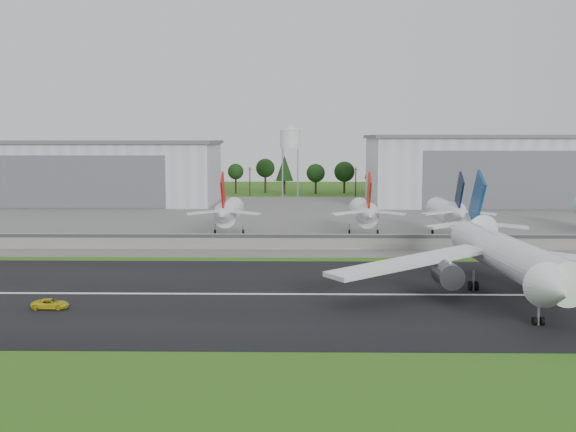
{
  "coord_description": "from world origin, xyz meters",
  "views": [
    {
      "loc": [
        -1.11,
        -99.33,
        24.1
      ],
      "look_at": [
        -3.44,
        40.0,
        9.0
      ],
      "focal_mm": 45.0,
      "sensor_mm": 36.0,
      "label": 1
    }
  ],
  "objects_px": {
    "main_airliner": "(508,265)",
    "parked_jet_red_b": "(364,212)",
    "ground_vehicle": "(50,304)",
    "parked_jet_navy": "(448,212)",
    "parked_jet_red_a": "(228,212)"
  },
  "relations": [
    {
      "from": "parked_jet_navy",
      "to": "main_airliner",
      "type": "bearing_deg",
      "value": -93.88
    },
    {
      "from": "parked_jet_red_a",
      "to": "parked_jet_navy",
      "type": "xyz_separation_m",
      "value": [
        53.91,
        0.01,
        0.06
      ]
    },
    {
      "from": "main_airliner",
      "to": "ground_vehicle",
      "type": "bearing_deg",
      "value": 4.93
    },
    {
      "from": "main_airliner",
      "to": "parked_jet_red_b",
      "type": "distance_m",
      "value": 68.86
    },
    {
      "from": "parked_jet_red_a",
      "to": "parked_jet_navy",
      "type": "relative_size",
      "value": 1.0
    },
    {
      "from": "parked_jet_navy",
      "to": "ground_vehicle",
      "type": "bearing_deg",
      "value": -133.02
    },
    {
      "from": "ground_vehicle",
      "to": "parked_jet_navy",
      "type": "height_order",
      "value": "parked_jet_navy"
    },
    {
      "from": "ground_vehicle",
      "to": "parked_jet_navy",
      "type": "distance_m",
      "value": 104.97
    },
    {
      "from": "ground_vehicle",
      "to": "parked_jet_red_a",
      "type": "height_order",
      "value": "parked_jet_red_a"
    },
    {
      "from": "main_airliner",
      "to": "parked_jet_red_b",
      "type": "bearing_deg",
      "value": -79.84
    },
    {
      "from": "parked_jet_red_b",
      "to": "parked_jet_navy",
      "type": "distance_m",
      "value": 20.55
    },
    {
      "from": "parked_jet_red_a",
      "to": "parked_jet_red_b",
      "type": "xyz_separation_m",
      "value": [
        33.36,
        -0.0,
        -0.02
      ]
    },
    {
      "from": "main_airliner",
      "to": "parked_jet_navy",
      "type": "distance_m",
      "value": 67.15
    },
    {
      "from": "ground_vehicle",
      "to": "parked_jet_red_b",
      "type": "xyz_separation_m",
      "value": [
        50.98,
        76.64,
        5.19
      ]
    },
    {
      "from": "parked_jet_red_a",
      "to": "parked_jet_red_b",
      "type": "distance_m",
      "value": 33.36
    }
  ]
}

